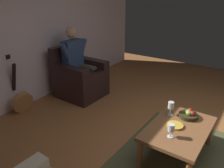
{
  "coord_description": "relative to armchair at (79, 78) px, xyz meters",
  "views": [
    {
      "loc": [
        2.56,
        0.29,
        1.89
      ],
      "look_at": [
        -0.1,
        -1.52,
        0.55
      ],
      "focal_mm": 36.59,
      "sensor_mm": 36.0,
      "label": 1
    }
  ],
  "objects": [
    {
      "name": "wall_back",
      "position": [
        0.41,
        -0.56,
        0.94
      ],
      "size": [
        5.83,
        0.06,
        2.56
      ],
      "primitive_type": "cube",
      "color": "white",
      "rests_on": "ground"
    },
    {
      "name": "wine_glass_far",
      "position": [
        0.89,
        2.12,
        0.17
      ],
      "size": [
        0.07,
        0.07,
        0.16
      ],
      "color": "silver",
      "rests_on": "coffee_table"
    },
    {
      "name": "ground_plane",
      "position": [
        0.41,
        2.48,
        -0.34
      ],
      "size": [
        7.21,
        7.21,
        0.0
      ],
      "primitive_type": "plane",
      "color": "#9B5F33"
    },
    {
      "name": "fruit_bowl",
      "position": [
        0.36,
        2.16,
        0.1
      ],
      "size": [
        0.24,
        0.24,
        0.11
      ],
      "color": "#2E2914",
      "rests_on": "coffee_table"
    },
    {
      "name": "rug",
      "position": [
        0.64,
        2.14,
        -0.34
      ],
      "size": [
        1.69,
        1.27,
        0.01
      ],
      "primitive_type": "cube",
      "rotation": [
        0.0,
        0.0,
        -0.01
      ],
      "color": "#48492E",
      "rests_on": "ground"
    },
    {
      "name": "wine_glass_near",
      "position": [
        0.43,
        1.94,
        0.18
      ],
      "size": [
        0.07,
        0.07,
        0.18
      ],
      "color": "silver",
      "rests_on": "coffee_table"
    },
    {
      "name": "armchair",
      "position": [
        0.0,
        0.0,
        0.0
      ],
      "size": [
        0.76,
        0.81,
        0.94
      ],
      "rotation": [
        0.0,
        0.0,
        -0.02
      ],
      "color": "black",
      "rests_on": "ground"
    },
    {
      "name": "guitar",
      "position": [
        1.03,
        -0.36,
        -0.12
      ],
      "size": [
        0.35,
        0.32,
        0.96
      ],
      "color": "#AF7C46",
      "rests_on": "ground"
    },
    {
      "name": "decorative_dish",
      "position": [
        0.65,
        2.09,
        0.07
      ],
      "size": [
        0.19,
        0.19,
        0.02
      ],
      "primitive_type": "cylinder",
      "color": "gold",
      "rests_on": "coffee_table"
    },
    {
      "name": "person_seated",
      "position": [
        -0.0,
        -0.02,
        0.36
      ],
      "size": [
        0.66,
        0.58,
        1.29
      ],
      "rotation": [
        0.0,
        0.0,
        -0.02
      ],
      "color": "navy",
      "rests_on": "ground"
    },
    {
      "name": "coffee_table",
      "position": [
        0.64,
        2.14,
        0.0
      ],
      "size": [
        0.98,
        0.66,
        0.4
      ],
      "rotation": [
        0.0,
        0.0,
        -0.01
      ],
      "color": "brown",
      "rests_on": "ground"
    }
  ]
}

